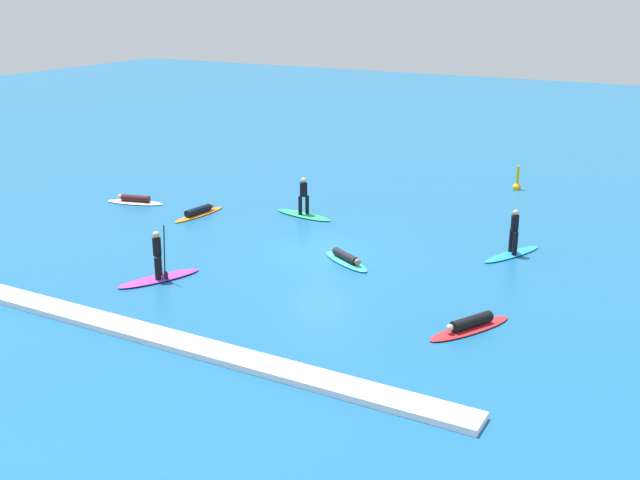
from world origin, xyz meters
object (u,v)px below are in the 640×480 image
surfer_on_white_board (135,200)px  surfer_on_purple_board (159,270)px  marker_buoy (517,185)px  surfer_on_red_board (470,325)px  surfer_on_orange_board (199,212)px  surfer_on_teal_board (346,259)px  surfer_on_green_board (304,207)px  surfer_on_blue_board (513,244)px

surfer_on_white_board → surfer_on_purple_board: surfer_on_purple_board is taller
surfer_on_purple_board → marker_buoy: (7.46, 18.05, -0.11)m
marker_buoy → surfer_on_white_board: bearing=-143.3°
surfer_on_red_board → surfer_on_orange_board: bearing=-83.8°
surfer_on_orange_board → surfer_on_teal_board: (8.40, -2.28, -0.01)m
surfer_on_orange_board → marker_buoy: marker_buoy is taller
surfer_on_red_board → surfer_on_teal_board: size_ratio=1.19×
surfer_on_red_board → surfer_on_purple_board: (-10.61, -1.27, 0.20)m
surfer_on_teal_board → surfer_on_white_board: bearing=-161.3°
surfer_on_green_board → surfer_on_purple_board: bearing=-84.6°
surfer_on_blue_board → surfer_on_purple_board: surfer_on_purple_board is taller
surfer_on_green_board → marker_buoy: (6.92, 9.07, -0.15)m
surfer_on_white_board → surfer_on_teal_board: bearing=154.0°
surfer_on_teal_board → surfer_on_red_board: bearing=-0.1°
surfer_on_orange_board → surfer_on_white_board: bearing=94.1°
surfer_on_teal_board → surfer_on_purple_board: (-4.85, -4.59, 0.21)m
surfer_on_white_board → surfer_on_teal_board: surfer_on_teal_board is taller
surfer_on_blue_board → surfer_on_teal_board: (-5.06, -3.74, -0.29)m
surfer_on_blue_board → marker_buoy: (-2.46, 9.72, -0.19)m
surfer_on_white_board → surfer_on_red_board: bearing=147.4°
surfer_on_white_board → marker_buoy: bearing=-158.2°
surfer_on_orange_board → surfer_on_blue_board: surfer_on_blue_board is taller
surfer_on_red_board → surfer_on_blue_board: size_ratio=1.01×
surfer_on_orange_board → surfer_on_green_board: (4.08, 2.11, 0.24)m
surfer_on_blue_board → surfer_on_purple_board: 12.95m
surfer_on_red_board → surfer_on_orange_board: size_ratio=1.02×
surfer_on_green_board → marker_buoy: size_ratio=2.29×
surfer_on_green_board → marker_buoy: 11.41m
surfer_on_white_board → surfer_on_blue_board: size_ratio=0.96×
surfer_on_red_board → surfer_on_blue_board: (-0.69, 7.06, 0.28)m
surfer_on_red_board → surfer_on_green_board: (-10.07, 7.71, 0.24)m
surfer_on_orange_board → surfer_on_purple_board: 7.73m
surfer_on_blue_board → surfer_on_orange_board: bearing=-60.1°
marker_buoy → surfer_on_blue_board: bearing=-75.8°
surfer_on_white_board → surfer_on_green_board: 8.15m
surfer_on_white_board → surfer_on_purple_board: (7.37, -7.00, 0.22)m
surfer_on_blue_board → surfer_on_green_board: bearing=-70.3°
surfer_on_orange_board → surfer_on_white_board: surfer_on_orange_board is taller
surfer_on_white_board → surfer_on_green_board: size_ratio=0.98×
surfer_on_purple_board → marker_buoy: surfer_on_purple_board is taller
surfer_on_red_board → surfer_on_teal_board: (-5.75, 3.32, -0.01)m
surfer_on_purple_board → surfer_on_green_board: (0.54, 8.98, 0.04)m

